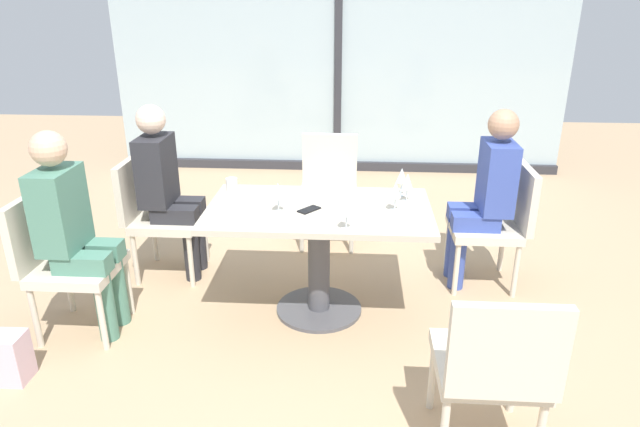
{
  "coord_description": "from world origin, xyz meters",
  "views": [
    {
      "loc": [
        0.22,
        -3.2,
        1.96
      ],
      "look_at": [
        0.0,
        0.1,
        0.65
      ],
      "focal_mm": 31.38,
      "sensor_mm": 36.0,
      "label": 1
    }
  ],
  "objects_px": {
    "person_far_right": "(486,191)",
    "wine_glass_1": "(396,190)",
    "chair_front_right": "(494,364)",
    "coffee_cup": "(232,185)",
    "dining_table_main": "(319,235)",
    "chair_far_left": "(154,210)",
    "wine_glass_2": "(407,182)",
    "chair_side_end": "(60,257)",
    "wine_glass_4": "(402,176)",
    "cell_phone_on_table": "(309,210)",
    "wine_glass_0": "(347,208)",
    "person_far_left": "(166,184)",
    "chair_far_right": "(499,219)",
    "chair_near_window": "(329,182)",
    "person_side_end": "(73,226)",
    "wine_glass_3": "(278,191)"
  },
  "relations": [
    {
      "from": "chair_near_window",
      "to": "chair_front_right",
      "type": "distance_m",
      "value": 2.52
    },
    {
      "from": "chair_side_end",
      "to": "coffee_cup",
      "type": "distance_m",
      "value": 1.12
    },
    {
      "from": "chair_side_end",
      "to": "wine_glass_0",
      "type": "height_order",
      "value": "wine_glass_0"
    },
    {
      "from": "person_far_right",
      "to": "cell_phone_on_table",
      "type": "relative_size",
      "value": 8.75
    },
    {
      "from": "wine_glass_1",
      "to": "wine_glass_4",
      "type": "relative_size",
      "value": 1.0
    },
    {
      "from": "wine_glass_4",
      "to": "wine_glass_1",
      "type": "bearing_deg",
      "value": -101.22
    },
    {
      "from": "dining_table_main",
      "to": "chair_far_right",
      "type": "relative_size",
      "value": 1.58
    },
    {
      "from": "chair_far_left",
      "to": "wine_glass_4",
      "type": "bearing_deg",
      "value": -6.98
    },
    {
      "from": "dining_table_main",
      "to": "coffee_cup",
      "type": "xyz_separation_m",
      "value": [
        -0.6,
        0.26,
        0.23
      ]
    },
    {
      "from": "wine_glass_3",
      "to": "person_far_right",
      "type": "bearing_deg",
      "value": 22.56
    },
    {
      "from": "person_far_right",
      "to": "wine_glass_2",
      "type": "distance_m",
      "value": 0.68
    },
    {
      "from": "person_far_right",
      "to": "coffee_cup",
      "type": "xyz_separation_m",
      "value": [
        -1.71,
        -0.21,
        0.08
      ]
    },
    {
      "from": "chair_far_left",
      "to": "wine_glass_2",
      "type": "xyz_separation_m",
      "value": [
        1.77,
        -0.33,
        0.37
      ]
    },
    {
      "from": "wine_glass_0",
      "to": "wine_glass_2",
      "type": "xyz_separation_m",
      "value": [
        0.37,
        0.47,
        0.0
      ]
    },
    {
      "from": "person_far_left",
      "to": "chair_far_left",
      "type": "bearing_deg",
      "value": -180.0
    },
    {
      "from": "person_side_end",
      "to": "wine_glass_1",
      "type": "xyz_separation_m",
      "value": [
        1.87,
        0.28,
        0.16
      ]
    },
    {
      "from": "chair_near_window",
      "to": "person_far_left",
      "type": "height_order",
      "value": "person_far_left"
    },
    {
      "from": "chair_near_window",
      "to": "person_far_right",
      "type": "distance_m",
      "value": 1.34
    },
    {
      "from": "wine_glass_1",
      "to": "chair_front_right",
      "type": "bearing_deg",
      "value": -72.6
    },
    {
      "from": "chair_far_left",
      "to": "chair_far_right",
      "type": "bearing_deg",
      "value": 0.0
    },
    {
      "from": "dining_table_main",
      "to": "chair_far_left",
      "type": "height_order",
      "value": "chair_far_left"
    },
    {
      "from": "chair_far_left",
      "to": "person_far_right",
      "type": "height_order",
      "value": "person_far_right"
    },
    {
      "from": "chair_side_end",
      "to": "chair_front_right",
      "type": "xyz_separation_m",
      "value": [
        2.35,
        -0.88,
        0.0
      ]
    },
    {
      "from": "chair_far_right",
      "to": "person_far_left",
      "type": "height_order",
      "value": "person_far_left"
    },
    {
      "from": "dining_table_main",
      "to": "chair_far_left",
      "type": "relative_size",
      "value": 1.58
    },
    {
      "from": "chair_far_right",
      "to": "coffee_cup",
      "type": "distance_m",
      "value": 1.85
    },
    {
      "from": "dining_table_main",
      "to": "chair_near_window",
      "type": "height_order",
      "value": "chair_near_window"
    },
    {
      "from": "chair_front_right",
      "to": "coffee_cup",
      "type": "height_order",
      "value": "chair_front_right"
    },
    {
      "from": "chair_side_end",
      "to": "chair_far_right",
      "type": "xyz_separation_m",
      "value": [
        2.74,
        0.78,
        0.0
      ]
    },
    {
      "from": "chair_far_right",
      "to": "chair_side_end",
      "type": "bearing_deg",
      "value": -164.18
    },
    {
      "from": "chair_near_window",
      "to": "cell_phone_on_table",
      "type": "distance_m",
      "value": 1.26
    },
    {
      "from": "dining_table_main",
      "to": "wine_glass_0",
      "type": "distance_m",
      "value": 0.49
    },
    {
      "from": "person_far_left",
      "to": "wine_glass_2",
      "type": "bearing_deg",
      "value": -11.22
    },
    {
      "from": "dining_table_main",
      "to": "wine_glass_2",
      "type": "bearing_deg",
      "value": 14.24
    },
    {
      "from": "chair_side_end",
      "to": "wine_glass_4",
      "type": "xyz_separation_m",
      "value": [
        2.04,
        0.56,
        0.37
      ]
    },
    {
      "from": "chair_front_right",
      "to": "person_side_end",
      "type": "relative_size",
      "value": 0.69
    },
    {
      "from": "chair_far_right",
      "to": "chair_near_window",
      "type": "xyz_separation_m",
      "value": [
        -1.22,
        0.72,
        0.0
      ]
    },
    {
      "from": "dining_table_main",
      "to": "cell_phone_on_table",
      "type": "distance_m",
      "value": 0.2
    },
    {
      "from": "cell_phone_on_table",
      "to": "wine_glass_2",
      "type": "bearing_deg",
      "value": 56.7
    },
    {
      "from": "wine_glass_2",
      "to": "coffee_cup",
      "type": "relative_size",
      "value": 2.06
    },
    {
      "from": "person_side_end",
      "to": "wine_glass_3",
      "type": "relative_size",
      "value": 6.81
    },
    {
      "from": "person_far_right",
      "to": "cell_phone_on_table",
      "type": "distance_m",
      "value": 1.28
    },
    {
      "from": "wine_glass_1",
      "to": "person_side_end",
      "type": "bearing_deg",
      "value": -171.41
    },
    {
      "from": "person_far_right",
      "to": "wine_glass_4",
      "type": "relative_size",
      "value": 6.81
    },
    {
      "from": "chair_far_right",
      "to": "wine_glass_0",
      "type": "height_order",
      "value": "wine_glass_0"
    },
    {
      "from": "person_far_right",
      "to": "wine_glass_1",
      "type": "xyz_separation_m",
      "value": [
        -0.65,
        -0.5,
        0.16
      ]
    },
    {
      "from": "chair_front_right",
      "to": "person_far_left",
      "type": "relative_size",
      "value": 0.69
    },
    {
      "from": "person_far_right",
      "to": "chair_far_right",
      "type": "bearing_deg",
      "value": -0.0
    },
    {
      "from": "person_side_end",
      "to": "person_far_left",
      "type": "bearing_deg",
      "value": 68.94
    },
    {
      "from": "chair_near_window",
      "to": "coffee_cup",
      "type": "height_order",
      "value": "chair_near_window"
    }
  ]
}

